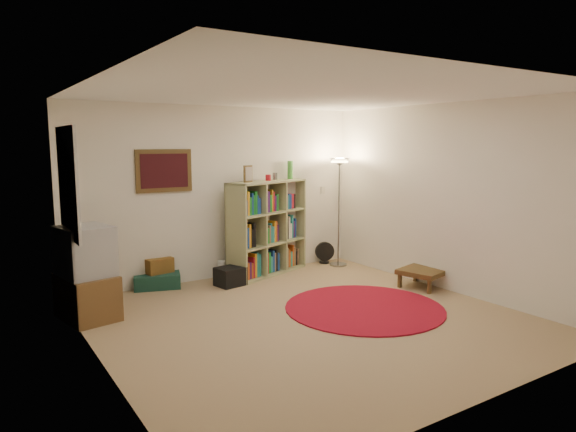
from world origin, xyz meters
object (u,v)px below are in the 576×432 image
at_px(floor_lamp, 339,177).
at_px(suitcase, 157,280).
at_px(bookshelf, 266,229).
at_px(floor_fan, 325,253).
at_px(tv_stand, 86,274).
at_px(side_table, 422,272).

distance_m(floor_lamp, suitcase, 3.22).
bearing_deg(floor_lamp, bookshelf, 171.65).
bearing_deg(suitcase, floor_fan, 15.62).
height_order(bookshelf, tv_stand, bookshelf).
distance_m(bookshelf, side_table, 2.36).
distance_m(floor_fan, tv_stand, 3.95).
bearing_deg(tv_stand, suitcase, 25.95).
relative_size(tv_stand, suitcase, 1.51).
relative_size(bookshelf, tv_stand, 1.60).
height_order(bookshelf, side_table, bookshelf).
distance_m(bookshelf, tv_stand, 2.81).
bearing_deg(side_table, tv_stand, 164.14).
distance_m(tv_stand, side_table, 4.32).
bearing_deg(suitcase, floor_lamp, 11.05).
relative_size(floor_lamp, tv_stand, 1.64).
bearing_deg(suitcase, side_table, -15.02).
relative_size(floor_lamp, floor_fan, 4.87).
bearing_deg(bookshelf, floor_lamp, -27.81).
relative_size(bookshelf, side_table, 2.53).
bearing_deg(tv_stand, bookshelf, 2.44).
height_order(floor_fan, tv_stand, tv_stand).
xyz_separation_m(floor_lamp, side_table, (0.17, -1.64, -1.23)).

